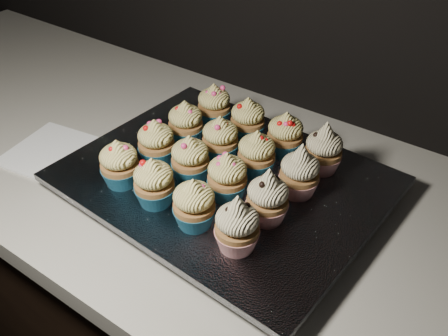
# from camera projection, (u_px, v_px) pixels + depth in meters

# --- Properties ---
(worktop) EXTENTS (2.44, 0.64, 0.04)m
(worktop) POSITION_uv_depth(u_px,v_px,m) (316.00, 231.00, 0.80)
(worktop) COLOR beige
(worktop) RESTS_ON cabinet
(napkin) EXTENTS (0.18, 0.18, 0.00)m
(napkin) POSITION_uv_depth(u_px,v_px,m) (53.00, 152.00, 0.94)
(napkin) COLOR white
(napkin) RESTS_ON worktop
(baking_tray) EXTENTS (0.48, 0.38, 0.02)m
(baking_tray) POSITION_uv_depth(u_px,v_px,m) (224.00, 186.00, 0.84)
(baking_tray) COLOR black
(baking_tray) RESTS_ON worktop
(foil_lining) EXTENTS (0.52, 0.42, 0.01)m
(foil_lining) POSITION_uv_depth(u_px,v_px,m) (224.00, 178.00, 0.83)
(foil_lining) COLOR silver
(foil_lining) RESTS_ON baking_tray
(cupcake_0) EXTENTS (0.06, 0.06, 0.08)m
(cupcake_0) POSITION_uv_depth(u_px,v_px,m) (119.00, 164.00, 0.79)
(cupcake_0) COLOR #1B6283
(cupcake_0) RESTS_ON foil_lining
(cupcake_1) EXTENTS (0.06, 0.06, 0.08)m
(cupcake_1) POSITION_uv_depth(u_px,v_px,m) (154.00, 183.00, 0.75)
(cupcake_1) COLOR #1B6283
(cupcake_1) RESTS_ON foil_lining
(cupcake_2) EXTENTS (0.06, 0.06, 0.08)m
(cupcake_2) POSITION_uv_depth(u_px,v_px,m) (194.00, 204.00, 0.71)
(cupcake_2) COLOR #1B6283
(cupcake_2) RESTS_ON foil_lining
(cupcake_3) EXTENTS (0.06, 0.06, 0.10)m
(cupcake_3) POSITION_uv_depth(u_px,v_px,m) (237.00, 226.00, 0.68)
(cupcake_3) COLOR #A4161C
(cupcake_3) RESTS_ON foil_lining
(cupcake_4) EXTENTS (0.06, 0.06, 0.08)m
(cupcake_4) POSITION_uv_depth(u_px,v_px,m) (156.00, 143.00, 0.84)
(cupcake_4) COLOR #1B6283
(cupcake_4) RESTS_ON foil_lining
(cupcake_5) EXTENTS (0.06, 0.06, 0.08)m
(cupcake_5) POSITION_uv_depth(u_px,v_px,m) (190.00, 159.00, 0.80)
(cupcake_5) COLOR #1B6283
(cupcake_5) RESTS_ON foil_lining
(cupcake_6) EXTENTS (0.06, 0.06, 0.08)m
(cupcake_6) POSITION_uv_depth(u_px,v_px,m) (227.00, 177.00, 0.76)
(cupcake_6) COLOR #1B6283
(cupcake_6) RESTS_ON foil_lining
(cupcake_7) EXTENTS (0.06, 0.06, 0.10)m
(cupcake_7) POSITION_uv_depth(u_px,v_px,m) (268.00, 198.00, 0.72)
(cupcake_7) COLOR #A4161C
(cupcake_7) RESTS_ON foil_lining
(cupcake_8) EXTENTS (0.06, 0.06, 0.08)m
(cupcake_8) POSITION_uv_depth(u_px,v_px,m) (186.00, 123.00, 0.89)
(cupcake_8) COLOR #1B6283
(cupcake_8) RESTS_ON foil_lining
(cupcake_9) EXTENTS (0.06, 0.06, 0.08)m
(cupcake_9) POSITION_uv_depth(u_px,v_px,m) (220.00, 139.00, 0.85)
(cupcake_9) COLOR #1B6283
(cupcake_9) RESTS_ON foil_lining
(cupcake_10) EXTENTS (0.06, 0.06, 0.08)m
(cupcake_10) POSITION_uv_depth(u_px,v_px,m) (257.00, 154.00, 0.81)
(cupcake_10) COLOR #1B6283
(cupcake_10) RESTS_ON foil_lining
(cupcake_11) EXTENTS (0.06, 0.06, 0.10)m
(cupcake_11) POSITION_uv_depth(u_px,v_px,m) (300.00, 173.00, 0.77)
(cupcake_11) COLOR #A4161C
(cupcake_11) RESTS_ON foil_lining
(cupcake_12) EXTENTS (0.06, 0.06, 0.08)m
(cupcake_12) POSITION_uv_depth(u_px,v_px,m) (214.00, 106.00, 0.94)
(cupcake_12) COLOR #1B6283
(cupcake_12) RESTS_ON foil_lining
(cupcake_13) EXTENTS (0.06, 0.06, 0.08)m
(cupcake_13) POSITION_uv_depth(u_px,v_px,m) (248.00, 120.00, 0.90)
(cupcake_13) COLOR #1B6283
(cupcake_13) RESTS_ON foil_lining
(cupcake_14) EXTENTS (0.06, 0.06, 0.08)m
(cupcake_14) POSITION_uv_depth(u_px,v_px,m) (285.00, 135.00, 0.86)
(cupcake_14) COLOR #1B6283
(cupcake_14) RESTS_ON foil_lining
(cupcake_15) EXTENTS (0.06, 0.06, 0.10)m
(cupcake_15) POSITION_uv_depth(u_px,v_px,m) (324.00, 150.00, 0.82)
(cupcake_15) COLOR #A4161C
(cupcake_15) RESTS_ON foil_lining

